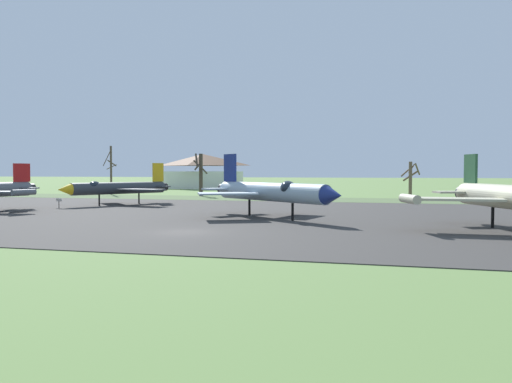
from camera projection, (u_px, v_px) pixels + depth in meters
name	position (u px, v px, depth m)	size (l,w,h in m)	color
ground_plane	(186.00, 233.00, 34.97)	(600.00, 600.00, 0.00)	#607F42
asphalt_apron	(244.00, 216.00, 48.07)	(98.44, 45.30, 0.05)	#383533
grass_verge_strip	(301.00, 199.00, 75.68)	(158.44, 12.00, 0.06)	#50653B
jet_fighter_front_left	(117.00, 188.00, 63.46)	(11.53, 13.53, 5.17)	#33383D
info_placard_front_left	(59.00, 202.00, 57.91)	(0.66, 0.38, 1.12)	black
jet_fighter_rear_left	(271.00, 191.00, 45.36)	(14.47, 12.58, 5.78)	#8EA3B2
bare_tree_far_left	(111.00, 169.00, 91.64)	(2.35, 2.35, 8.55)	brown
bare_tree_left_of_center	(200.00, 173.00, 85.51)	(2.22, 2.30, 7.04)	#42382D
bare_tree_center	(411.00, 178.00, 79.61)	(2.93, 2.89, 5.57)	brown
visitor_building	(203.00, 171.00, 123.93)	(17.58, 12.73, 8.19)	silver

